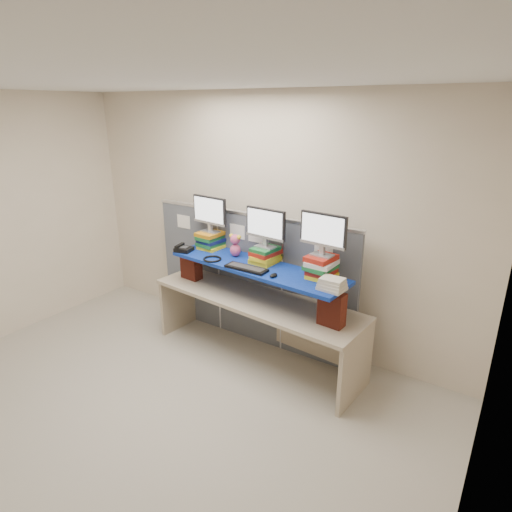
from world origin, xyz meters
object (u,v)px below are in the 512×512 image
Objects in this scene: monitor_left at (210,212)px; monitor_right at (323,232)px; monitor_center at (266,226)px; blue_board at (256,267)px; desk at (256,310)px; keyboard at (246,268)px; desk_phone at (183,249)px.

monitor_left is 1.00× the size of monitor_right.
monitor_left reaches higher than monitor_center.
desk is at bearing -98.99° from blue_board.
blue_board is at bearing -8.96° from monitor_left.
monitor_right is 0.86m from keyboard.
monitor_right reaches higher than desk_phone.
monitor_right reaches higher than keyboard.
monitor_left reaches higher than desk.
keyboard is at bearing -19.96° from monitor_left.
desk_phone is (-0.19, -0.25, -0.40)m from monitor_left.
blue_board reaches higher than desk.
monitor_left is 0.90m from keyboard.
blue_board is 0.84m from monitor_right.
desk_phone is (-0.93, -0.07, 0.05)m from blue_board.
blue_board is at bearing -7.85° from desk_phone.
desk is 1.20m from monitor_left.
desk_phone is at bearing -170.60° from blue_board.
keyboard is (-0.02, -0.15, 0.52)m from desk.
desk is 1.19m from monitor_right.
desk is 0.49m from blue_board.
blue_board is at bearing 81.01° from desk.
monitor_left is at bearing 171.04° from desk.
blue_board is 0.93m from desk_phone.
keyboard is at bearing -90.64° from blue_board.
monitor_center is 1.00× the size of monitor_right.
monitor_left is at bearing 171.04° from blue_board.
desk_phone is (-0.97, -0.19, -0.37)m from monitor_center.
monitor_left is 2.25× the size of desk_phone.
monitor_right reaches higher than monitor_left.
monitor_center is at bearing -1.33° from desk_phone.
monitor_left is at bearing 40.96° from desk_phone.
desk is 5.20× the size of monitor_right.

